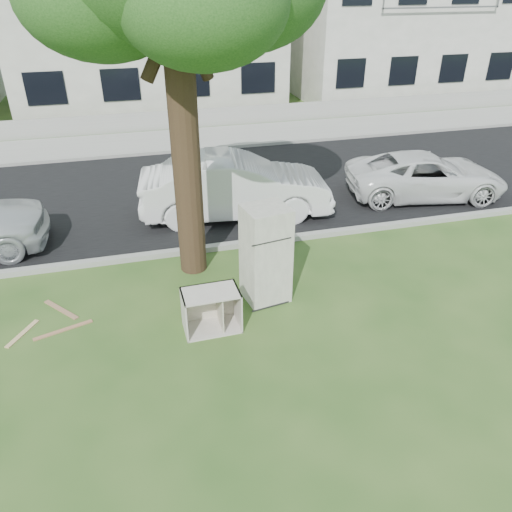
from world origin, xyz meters
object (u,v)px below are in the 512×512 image
object	(u,v)px
cabinet	(211,310)
car_right	(426,175)
fridge	(266,254)
car_center	(236,186)

from	to	relation	value
cabinet	car_right	bearing A→B (deg)	31.49
car_right	cabinet	bearing A→B (deg)	133.26
fridge	car_right	bearing A→B (deg)	23.55
fridge	cabinet	bearing A→B (deg)	-159.15
fridge	car_right	distance (m)	6.66
cabinet	fridge	bearing A→B (deg)	29.24
fridge	car_right	world-z (taller)	fridge
car_center	cabinet	bearing A→B (deg)	168.72
fridge	cabinet	world-z (taller)	fridge
fridge	car_center	size ratio (longest dim) A/B	0.40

